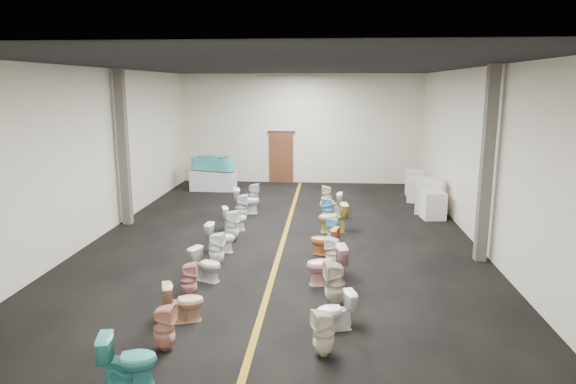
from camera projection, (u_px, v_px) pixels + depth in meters
name	position (u px, v px, depth m)	size (l,w,h in m)	color
floor	(284.00, 237.00, 13.92)	(16.00, 16.00, 0.00)	black
ceiling	(284.00, 67.00, 13.00)	(16.00, 16.00, 0.00)	black
wall_back	(301.00, 129.00, 21.27)	(10.00, 10.00, 0.00)	beige
wall_front	(222.00, 251.00, 5.66)	(10.00, 10.00, 0.00)	beige
wall_left	(100.00, 153.00, 13.85)	(16.00, 16.00, 0.00)	beige
wall_right	(479.00, 157.00, 13.08)	(16.00, 16.00, 0.00)	beige
aisle_stripe	(284.00, 237.00, 13.92)	(0.12, 15.60, 0.01)	olive
back_door	(281.00, 158.00, 21.52)	(1.00, 0.10, 2.10)	#562D19
door_frame	(281.00, 132.00, 21.31)	(1.15, 0.08, 0.10)	#331C11
column_left	(123.00, 148.00, 14.80)	(0.25, 0.25, 4.50)	#59544C
column_right	(487.00, 166.00, 11.64)	(0.25, 0.25, 4.50)	#59544C
display_table	(213.00, 180.00, 20.08)	(1.71, 0.85, 0.76)	silver
bathtub	(213.00, 163.00, 19.94)	(1.81, 1.01, 0.55)	#40B3BA
appliance_crate_a	(433.00, 205.00, 15.73)	(0.65, 0.65, 0.84)	silver
appliance_crate_b	(429.00, 196.00, 16.47)	(0.80, 0.80, 1.10)	silver
appliance_crate_c	(420.00, 190.00, 18.04)	(0.76, 0.76, 0.86)	silver
appliance_crate_d	(415.00, 183.00, 19.18)	(0.64, 0.64, 0.91)	white
toilet_left_0	(129.00, 360.00, 6.95)	(0.43, 0.76, 0.78)	teal
toilet_left_1	(164.00, 328.00, 7.91)	(0.33, 0.34, 0.74)	tan
toilet_left_2	(183.00, 302.00, 8.89)	(0.40, 0.70, 0.71)	tan
toilet_left_3	(189.00, 280.00, 9.90)	(0.32, 0.32, 0.70)	#D18C8A
toilet_left_4	(206.00, 264.00, 10.75)	(0.39, 0.69, 0.70)	silver
toilet_left_5	(216.00, 249.00, 11.66)	(0.35, 0.36, 0.78)	white
toilet_left_6	(221.00, 238.00, 12.61)	(0.41, 0.71, 0.73)	white
toilet_left_7	(232.00, 225.00, 13.51)	(0.37, 0.38, 0.83)	white
toilet_left_8	(235.00, 218.00, 14.47)	(0.39, 0.68, 0.70)	white
toilet_left_9	(241.00, 208.00, 15.47)	(0.37, 0.38, 0.83)	silver
toilet_left_10	(246.00, 201.00, 16.37)	(0.47, 0.82, 0.83)	white
toilet_left_11	(253.00, 195.00, 17.29)	(0.36, 0.37, 0.80)	silver
toilet_right_0	(324.00, 333.00, 7.75)	(0.33, 0.34, 0.74)	beige
toilet_right_1	(336.00, 311.00, 8.58)	(0.37, 0.65, 0.67)	white
toilet_right_2	(335.00, 284.00, 9.51)	(0.38, 0.39, 0.85)	beige
toilet_right_3	(326.00, 265.00, 10.53)	(0.47, 0.82, 0.84)	#EBA3A6
toilet_right_4	(333.00, 253.00, 11.39)	(0.34, 0.35, 0.75)	white
toilet_right_5	(324.00, 241.00, 12.40)	(0.39, 0.69, 0.70)	orange
toilet_right_6	(333.00, 230.00, 13.31)	(0.31, 0.32, 0.70)	#82CCF1
toilet_right_7	(333.00, 218.00, 14.29)	(0.46, 0.81, 0.82)	#D1BB50
toilet_right_8	(328.00, 210.00, 15.22)	(0.36, 0.37, 0.81)	#78C8F0
toilet_right_9	(331.00, 204.00, 16.19)	(0.41, 0.72, 0.74)	white
toilet_right_10	(327.00, 197.00, 17.11)	(0.34, 0.35, 0.76)	beige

